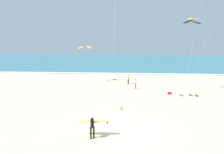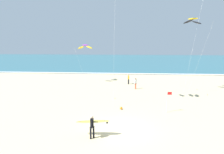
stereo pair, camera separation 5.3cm
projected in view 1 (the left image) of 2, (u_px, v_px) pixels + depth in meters
ground_plane at (119, 129)px, 16.10m from camera, size 160.00×160.00×0.00m
ocean_water at (126, 61)px, 72.38m from camera, size 160.00×60.00×0.08m
shoreline_foam at (124, 73)px, 43.20m from camera, size 160.00×1.24×0.01m
surfer_lead at (93, 123)px, 14.55m from camera, size 2.49×0.91×1.71m
kite_arc_golden_near at (192, 21)px, 26.49m from camera, size 3.39×3.34×9.78m
kite_arc_violet_high at (85, 47)px, 33.21m from camera, size 3.45×2.89×6.29m
bystander_white_top at (135, 83)px, 29.43m from camera, size 0.39×0.36×1.59m
bystander_yellow_top at (128, 79)px, 32.80m from camera, size 0.24×0.49×1.59m
lifeguard_flag at (168, 100)px, 19.68m from camera, size 0.45×0.05×2.10m
beach_ball at (121, 108)px, 20.70m from camera, size 0.28×0.28×0.28m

